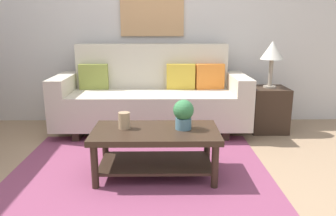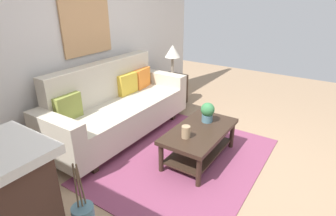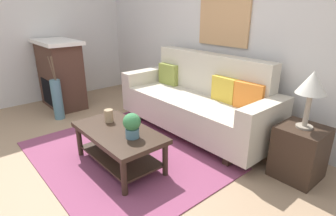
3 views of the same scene
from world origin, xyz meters
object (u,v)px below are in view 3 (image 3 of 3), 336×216
(couch, at_px, (197,102))
(floor_vase, at_px, (57,100))
(tabletop_vase, at_px, (109,116))
(potted_plant_tabletop, at_px, (132,125))
(throw_pillow_olive, at_px, (169,74))
(throw_pillow_orange, at_px, (249,96))
(fireplace, at_px, (60,74))
(side_table, at_px, (299,152))
(table_lamp, at_px, (312,85))
(framed_painting, at_px, (224,17))
(coffee_table, at_px, (119,140))
(throw_pillow_mustard, at_px, (225,89))

(couch, bearing_deg, floor_vase, -142.79)
(tabletop_vase, height_order, potted_plant_tabletop, potted_plant_tabletop)
(couch, relative_size, throw_pillow_olive, 6.49)
(throw_pillow_orange, distance_m, fireplace, 3.24)
(tabletop_vase, xyz_separation_m, potted_plant_tabletop, (0.52, -0.02, 0.07))
(side_table, bearing_deg, table_lamp, 0.00)
(throw_pillow_olive, distance_m, framed_painting, 1.19)
(fireplace, xyz_separation_m, framed_painting, (2.29, 1.50, 0.97))
(couch, bearing_deg, coffee_table, -86.60)
(side_table, height_order, floor_vase, floor_vase)
(couch, relative_size, tabletop_vase, 16.07)
(throw_pillow_olive, relative_size, floor_vase, 0.57)
(couch, relative_size, side_table, 4.17)
(potted_plant_tabletop, height_order, floor_vase, potted_plant_tabletop)
(potted_plant_tabletop, xyz_separation_m, fireplace, (-2.61, 0.25, 0.02))
(table_lamp, height_order, fireplace, fireplace)
(tabletop_vase, bearing_deg, coffee_table, -9.38)
(tabletop_vase, distance_m, side_table, 2.09)
(throw_pillow_mustard, relative_size, framed_painting, 0.43)
(throw_pillow_orange, relative_size, table_lamp, 0.63)
(throw_pillow_olive, distance_m, coffee_table, 1.69)
(floor_vase, distance_m, framed_painting, 2.78)
(table_lamp, bearing_deg, coffee_table, -137.10)
(couch, relative_size, throw_pillow_mustard, 6.49)
(potted_plant_tabletop, height_order, side_table, potted_plant_tabletop)
(framed_painting, bearing_deg, couch, -90.00)
(throw_pillow_mustard, height_order, tabletop_vase, throw_pillow_mustard)
(framed_painting, bearing_deg, throw_pillow_mustard, -42.82)
(framed_painting, bearing_deg, floor_vase, -134.22)
(coffee_table, bearing_deg, floor_vase, -179.56)
(coffee_table, height_order, fireplace, fireplace)
(tabletop_vase, xyz_separation_m, fireplace, (-2.10, 0.23, 0.08))
(framed_painting, bearing_deg, throw_pillow_orange, -24.86)
(potted_plant_tabletop, bearing_deg, tabletop_vase, 177.48)
(couch, bearing_deg, side_table, -0.50)
(coffee_table, bearing_deg, tabletop_vase, 170.62)
(throw_pillow_olive, height_order, floor_vase, throw_pillow_olive)
(throw_pillow_mustard, bearing_deg, side_table, -7.14)
(throw_pillow_olive, height_order, side_table, throw_pillow_olive)
(side_table, xyz_separation_m, framed_painting, (-1.47, 0.48, 1.27))
(side_table, relative_size, table_lamp, 0.98)
(tabletop_vase, relative_size, side_table, 0.26)
(potted_plant_tabletop, bearing_deg, framed_painting, 100.41)
(coffee_table, relative_size, tabletop_vase, 7.57)
(side_table, height_order, framed_painting, framed_painting)
(throw_pillow_mustard, bearing_deg, tabletop_vase, -112.18)
(fireplace, height_order, framed_painting, framed_painting)
(throw_pillow_olive, xyz_separation_m, potted_plant_tabletop, (1.06, -1.41, -0.11))
(throw_pillow_olive, distance_m, throw_pillow_orange, 1.47)
(table_lamp, xyz_separation_m, framed_painting, (-1.47, 0.48, 0.56))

